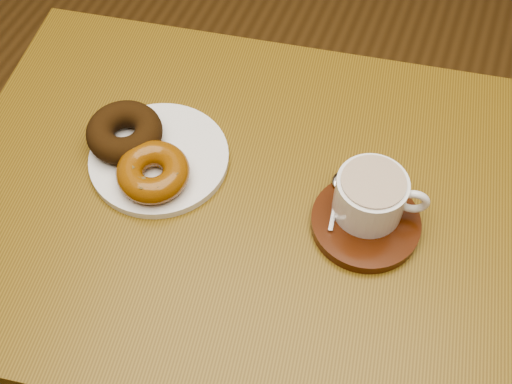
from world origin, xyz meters
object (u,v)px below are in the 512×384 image
(cafe_table, at_px, (245,240))
(saucer, at_px, (365,223))
(donut_plate, at_px, (159,158))
(coffee_cup, at_px, (371,196))

(cafe_table, xyz_separation_m, saucer, (0.18, 0.01, 0.14))
(donut_plate, bearing_deg, saucer, -0.49)
(cafe_table, relative_size, saucer, 6.22)
(cafe_table, relative_size, donut_plate, 4.54)
(cafe_table, height_order, donut_plate, donut_plate)
(donut_plate, relative_size, coffee_cup, 1.62)
(saucer, height_order, coffee_cup, coffee_cup)
(saucer, bearing_deg, coffee_cup, 97.46)
(cafe_table, xyz_separation_m, donut_plate, (-0.14, 0.02, 0.14))
(cafe_table, relative_size, coffee_cup, 7.37)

